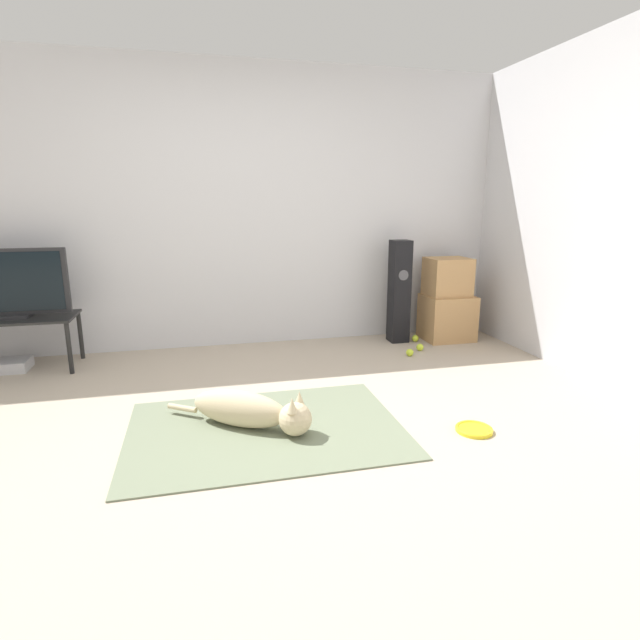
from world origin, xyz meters
The scene contains 14 objects.
ground_plane centered at (0.00, 0.00, 0.00)m, with size 12.00×12.00×0.00m, color #B2A38E.
wall_back centered at (0.00, 2.10, 1.27)m, with size 8.00×0.06×2.55m.
area_rug centered at (0.04, 0.14, 0.01)m, with size 1.62×1.16×0.01m.
dog centered at (-0.04, 0.17, 0.12)m, with size 0.84×0.61×0.25m.
frisbee centered at (1.25, -0.17, 0.01)m, with size 0.22×0.22×0.03m.
cardboard_box_lower centered at (2.07, 1.76, 0.22)m, with size 0.47×0.40×0.44m.
cardboard_box_upper centered at (2.06, 1.77, 0.63)m, with size 0.40×0.34×0.37m.
floor_speaker centered at (1.57, 1.80, 0.49)m, with size 0.18×0.18×0.99m.
tv_stand centered at (-1.80, 1.73, 0.39)m, with size 0.99×0.47×0.44m.
tv centered at (-1.80, 1.73, 0.71)m, with size 0.94×0.20×0.55m.
tennis_ball_by_boxes centered at (1.64, 1.44, 0.03)m, with size 0.07×0.07×0.07m.
tennis_ball_near_speaker centered at (1.73, 1.74, 0.03)m, with size 0.07×0.07×0.07m.
tennis_ball_loose_on_carpet centered at (1.49, 1.31, 0.03)m, with size 0.07×0.07×0.07m.
game_console centered at (-1.84, 1.72, 0.04)m, with size 0.31×0.24×0.09m.
Camera 1 is at (-0.29, -2.63, 1.34)m, focal length 28.00 mm.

